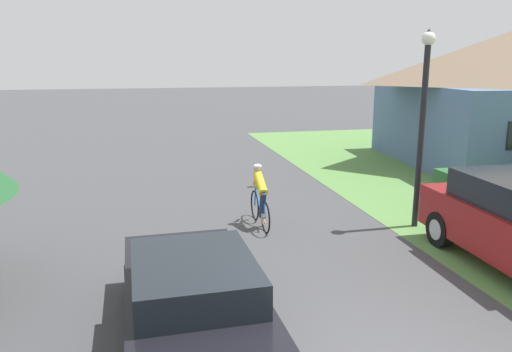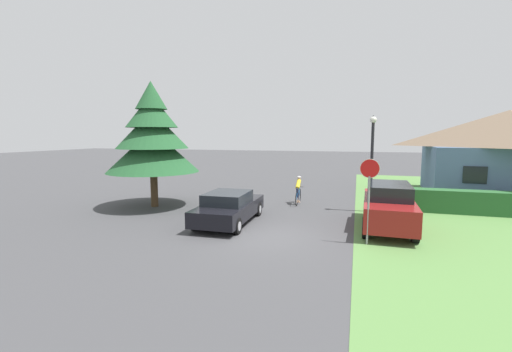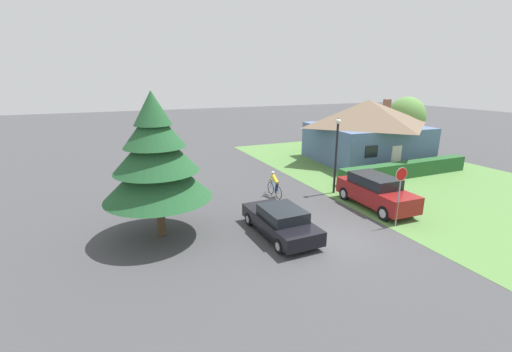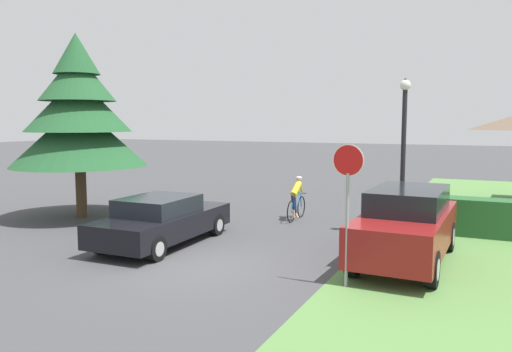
# 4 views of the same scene
# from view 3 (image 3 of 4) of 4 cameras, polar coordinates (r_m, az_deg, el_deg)

# --- Properties ---
(ground_plane) EXTENTS (140.00, 140.00, 0.00)m
(ground_plane) POSITION_cam_3_polar(r_m,az_deg,el_deg) (16.05, 12.64, -10.26)
(ground_plane) COLOR #424244
(grass_verge_right) EXTENTS (16.00, 36.00, 0.01)m
(grass_verge_right) POSITION_cam_3_polar(r_m,az_deg,el_deg) (26.26, 27.62, -1.32)
(grass_verge_right) COLOR #568442
(grass_verge_right) RESTS_ON ground
(cottage_house) EXTENTS (9.72, 9.03, 5.24)m
(cottage_house) POSITION_cam_3_polar(r_m,az_deg,el_deg) (31.37, 17.95, 7.40)
(cottage_house) COLOR slate
(cottage_house) RESTS_ON ground
(hedge_row) EXTENTS (11.33, 0.90, 1.13)m
(hedge_row) POSITION_cam_3_polar(r_m,az_deg,el_deg) (27.25, 23.65, 0.98)
(hedge_row) COLOR #285B2D
(hedge_row) RESTS_ON ground
(sedan_left_lane) EXTENTS (2.02, 4.64, 1.36)m
(sedan_left_lane) POSITION_cam_3_polar(r_m,az_deg,el_deg) (15.87, 4.11, -7.52)
(sedan_left_lane) COLOR black
(sedan_left_lane) RESTS_ON ground
(cyclist) EXTENTS (0.44, 1.83, 1.54)m
(cyclist) POSITION_cam_3_polar(r_m,az_deg,el_deg) (20.89, 3.14, -1.47)
(cyclist) COLOR black
(cyclist) RESTS_ON ground
(parked_suv_right) EXTENTS (2.02, 4.92, 1.81)m
(parked_suv_right) POSITION_cam_3_polar(r_m,az_deg,el_deg) (20.17, 19.29, -2.45)
(parked_suv_right) COLOR maroon
(parked_suv_right) RESTS_ON ground
(stop_sign) EXTENTS (0.66, 0.07, 2.97)m
(stop_sign) POSITION_cam_3_polar(r_m,az_deg,el_deg) (17.63, 22.88, -1.55)
(stop_sign) COLOR gray
(stop_sign) RESTS_ON ground
(street_lamp) EXTENTS (0.32, 0.32, 4.72)m
(street_lamp) POSITION_cam_3_polar(r_m,az_deg,el_deg) (21.53, 13.26, 4.51)
(street_lamp) COLOR black
(street_lamp) RESTS_ON ground
(conifer_tall_near) EXTENTS (4.74, 4.74, 6.52)m
(conifer_tall_near) POSITION_cam_3_polar(r_m,az_deg,el_deg) (15.44, -16.33, 2.84)
(conifer_tall_near) COLOR #4C3823
(conifer_tall_near) RESTS_ON ground
(deciduous_tree_right) EXTENTS (3.53, 3.53, 5.33)m
(deciduous_tree_right) POSITION_cam_3_polar(r_m,az_deg,el_deg) (35.90, 23.72, 9.04)
(deciduous_tree_right) COLOR #4C3823
(deciduous_tree_right) RESTS_ON ground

